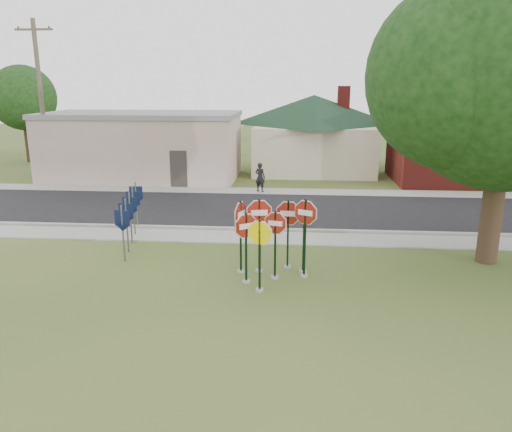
# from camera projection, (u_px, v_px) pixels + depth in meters

# --- Properties ---
(ground) EXTENTS (120.00, 120.00, 0.00)m
(ground) POSITION_uv_depth(u_px,v_px,m) (264.00, 296.00, 14.53)
(ground) COLOR #324B1C
(ground) RESTS_ON ground
(sidewalk_near) EXTENTS (60.00, 1.60, 0.06)m
(sidewalk_near) POSITION_uv_depth(u_px,v_px,m) (273.00, 238.00, 19.82)
(sidewalk_near) COLOR gray
(sidewalk_near) RESTS_ON ground
(road) EXTENTS (60.00, 7.00, 0.04)m
(road) POSITION_uv_depth(u_px,v_px,m) (277.00, 210.00, 24.15)
(road) COLOR black
(road) RESTS_ON ground
(sidewalk_far) EXTENTS (60.00, 1.60, 0.06)m
(sidewalk_far) POSITION_uv_depth(u_px,v_px,m) (280.00, 192.00, 28.29)
(sidewalk_far) COLOR gray
(sidewalk_far) RESTS_ON ground
(curb) EXTENTS (60.00, 0.20, 0.14)m
(curb) POSITION_uv_depth(u_px,v_px,m) (274.00, 230.00, 20.77)
(curb) COLOR gray
(curb) RESTS_ON ground
(stop_sign_center) EXTENTS (0.96, 0.24, 2.31)m
(stop_sign_center) POSITION_uv_depth(u_px,v_px,m) (275.00, 237.00, 15.44)
(stop_sign_center) COLOR gray
(stop_sign_center) RESTS_ON ground
(stop_sign_yellow) EXTENTS (0.99, 0.26, 2.31)m
(stop_sign_yellow) POSITION_uv_depth(u_px,v_px,m) (260.00, 247.00, 14.48)
(stop_sign_yellow) COLOR gray
(stop_sign_yellow) RESTS_ON ground
(stop_sign_left) EXTENTS (0.85, 0.63, 2.35)m
(stop_sign_left) POSITION_uv_depth(u_px,v_px,m) (246.00, 238.00, 15.12)
(stop_sign_left) COLOR gray
(stop_sign_left) RESTS_ON ground
(stop_sign_right) EXTENTS (0.96, 0.51, 2.65)m
(stop_sign_right) POSITION_uv_depth(u_px,v_px,m) (305.00, 227.00, 15.53)
(stop_sign_right) COLOR gray
(stop_sign_right) RESTS_ON ground
(stop_sign_back_right) EXTENTS (1.12, 0.24, 2.45)m
(stop_sign_back_right) POSITION_uv_depth(u_px,v_px,m) (288.00, 225.00, 16.30)
(stop_sign_back_right) COLOR gray
(stop_sign_back_right) RESTS_ON ground
(stop_sign_back_left) EXTENTS (1.13, 0.24, 2.58)m
(stop_sign_back_left) POSITION_uv_depth(u_px,v_px,m) (259.00, 224.00, 15.94)
(stop_sign_back_left) COLOR gray
(stop_sign_back_left) RESTS_ON ground
(stop_sign_far_right) EXTENTS (0.34, 1.06, 2.59)m
(stop_sign_far_right) POSITION_uv_depth(u_px,v_px,m) (304.00, 225.00, 15.87)
(stop_sign_far_right) COLOR gray
(stop_sign_far_right) RESTS_ON ground
(stop_sign_far_left) EXTENTS (0.37, 1.01, 2.52)m
(stop_sign_far_left) POSITION_uv_depth(u_px,v_px,m) (241.00, 227.00, 15.89)
(stop_sign_far_left) COLOR gray
(stop_sign_far_left) RESTS_ON ground
(route_sign_row) EXTENTS (1.43, 4.63, 2.00)m
(route_sign_row) POSITION_uv_depth(u_px,v_px,m) (130.00, 212.00, 18.97)
(route_sign_row) COLOR #59595E
(route_sign_row) RESTS_ON ground
(building_stucco) EXTENTS (12.20, 6.20, 4.20)m
(building_stucco) POSITION_uv_depth(u_px,v_px,m) (143.00, 145.00, 32.01)
(building_stucco) COLOR beige
(building_stucco) RESTS_ON ground
(building_house) EXTENTS (11.60, 11.60, 6.20)m
(building_house) POSITION_uv_depth(u_px,v_px,m) (314.00, 118.00, 34.61)
(building_house) COLOR beige
(building_house) RESTS_ON ground
(building_brick) EXTENTS (10.20, 6.20, 4.75)m
(building_brick) POSITION_uv_depth(u_px,v_px,m) (477.00, 143.00, 30.77)
(building_brick) COLOR maroon
(building_brick) RESTS_ON ground
(oak_tree) EXTENTS (11.46, 10.86, 10.41)m
(oak_tree) POSITION_uv_depth(u_px,v_px,m) (510.00, 67.00, 15.63)
(oak_tree) COLOR black
(oak_tree) RESTS_ON ground
(utility_pole_near) EXTENTS (2.20, 0.26, 9.50)m
(utility_pole_near) POSITION_uv_depth(u_px,v_px,m) (41.00, 101.00, 28.99)
(utility_pole_near) COLOR brown
(utility_pole_near) RESTS_ON ground
(bg_tree_left) EXTENTS (4.90, 4.90, 7.35)m
(bg_tree_left) POSITION_uv_depth(u_px,v_px,m) (23.00, 98.00, 37.96)
(bg_tree_left) COLOR black
(bg_tree_left) RESTS_ON ground
(pedestrian) EXTENTS (0.71, 0.60, 1.65)m
(pedestrian) POSITION_uv_depth(u_px,v_px,m) (260.00, 177.00, 27.92)
(pedestrian) COLOR black
(pedestrian) RESTS_ON sidewalk_far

